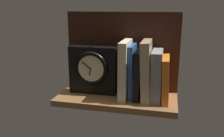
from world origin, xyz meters
TOP-DOWN VIEW (x-y plane):
  - ground_plane at (0.00, 0.00)cm, footprint 50.36×22.25cm
  - back_panel at (0.00, 10.52)cm, footprint 50.36×1.20cm
  - book_cream_twain at (3.42, 1.47)cm, footprint 3.32×16.91cm
  - book_blue_modern at (6.34, 1.47)cm, footprint 2.55×12.78cm
  - book_black_skeptic at (8.90, 1.47)cm, footprint 2.98×14.36cm
  - book_tan_shortstories at (12.22, 1.47)cm, footprint 4.59×16.66cm
  - book_gray_chess at (16.33, 1.47)cm, footprint 4.39×15.11cm
  - book_orange_pandolfini at (19.99, 1.47)cm, footprint 3.24×16.73cm
  - framed_clock at (-11.00, 1.55)cm, footprint 20.60×6.19cm

SIDE VIEW (x-z plane):
  - ground_plane at x=0.00cm, z-range -2.50..0.00cm
  - book_orange_pandolfini at x=19.99cm, z-range -0.04..17.75cm
  - book_black_skeptic at x=8.90cm, z-range -0.03..20.03cm
  - book_gray_chess at x=16.33cm, z-range -0.03..20.16cm
  - framed_clock at x=-11.00cm, z-range -0.08..21.23cm
  - book_blue_modern at x=6.34cm, z-range -0.02..22.06cm
  - book_cream_twain at x=3.42cm, z-range -0.01..23.72cm
  - book_tan_shortstories at x=12.22cm, z-range -0.07..24.04cm
  - back_panel at x=0.00cm, z-range 0.00..34.87cm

